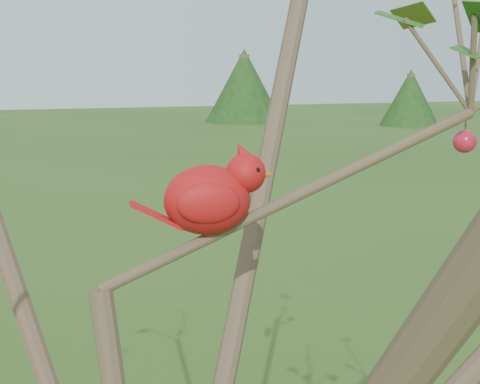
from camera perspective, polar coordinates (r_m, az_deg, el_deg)
The scene contains 2 objects.
crabapple_tree at distance 0.87m, azimuth -6.14°, elevation 0.51°, with size 2.35×2.05×2.95m.
cardinal at distance 1.00m, azimuth -2.39°, elevation -0.34°, with size 0.22×0.12×0.15m.
Camera 1 is at (-0.17, -0.85, 2.27)m, focal length 50.00 mm.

